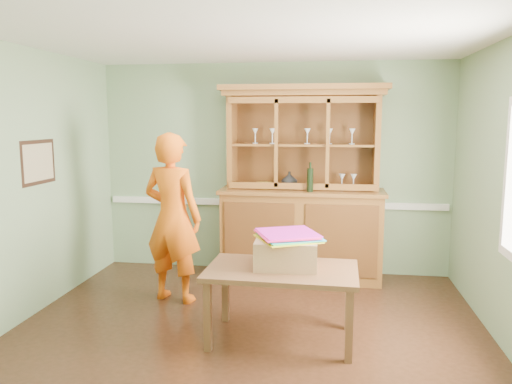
% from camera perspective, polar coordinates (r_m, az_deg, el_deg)
% --- Properties ---
extents(floor, '(4.50, 4.50, 0.00)m').
position_cam_1_polar(floor, '(4.90, -0.88, -15.61)').
color(floor, '#462516').
rests_on(floor, ground).
extents(ceiling, '(4.50, 4.50, 0.00)m').
position_cam_1_polar(ceiling, '(4.54, -0.96, 17.34)').
color(ceiling, white).
rests_on(ceiling, wall_back).
extents(wall_back, '(4.50, 0.00, 4.50)m').
position_cam_1_polar(wall_back, '(6.49, 1.99, 2.68)').
color(wall_back, '#86A67D').
rests_on(wall_back, floor).
extents(wall_left, '(0.00, 4.00, 4.00)m').
position_cam_1_polar(wall_left, '(5.37, -25.31, 0.69)').
color(wall_left, '#86A67D').
rests_on(wall_left, floor).
extents(wall_right, '(0.00, 4.00, 4.00)m').
position_cam_1_polar(wall_right, '(4.71, 27.17, -0.40)').
color(wall_right, '#86A67D').
rests_on(wall_right, floor).
extents(wall_front, '(4.50, 0.00, 4.50)m').
position_cam_1_polar(wall_front, '(2.61, -8.20, -5.99)').
color(wall_front, '#86A67D').
rests_on(wall_front, floor).
extents(chair_rail, '(4.41, 0.05, 0.08)m').
position_cam_1_polar(chair_rail, '(6.53, 1.95, -1.27)').
color(chair_rail, white).
rests_on(chair_rail, wall_back).
extents(framed_map, '(0.03, 0.60, 0.46)m').
position_cam_1_polar(framed_map, '(5.59, -23.56, 3.13)').
color(framed_map, '#301C13').
rests_on(framed_map, wall_left).
extents(china_hutch, '(2.04, 0.67, 2.40)m').
position_cam_1_polar(china_hutch, '(6.26, 5.22, -2.28)').
color(china_hutch, brown).
rests_on(china_hutch, floor).
extents(dining_table, '(1.36, 0.83, 0.67)m').
position_cam_1_polar(dining_table, '(4.53, 2.96, -9.66)').
color(dining_table, brown).
rests_on(dining_table, floor).
extents(cardboard_box, '(0.56, 0.46, 0.26)m').
position_cam_1_polar(cardboard_box, '(4.52, 3.47, -6.99)').
color(cardboard_box, tan).
rests_on(cardboard_box, dining_table).
extents(kite_stack, '(0.65, 0.65, 0.05)m').
position_cam_1_polar(kite_stack, '(4.50, 3.80, -5.01)').
color(kite_stack, yellow).
rests_on(kite_stack, cardboard_box).
extents(person, '(0.76, 0.59, 1.85)m').
position_cam_1_polar(person, '(5.51, -9.51, -2.92)').
color(person, orange).
rests_on(person, floor).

